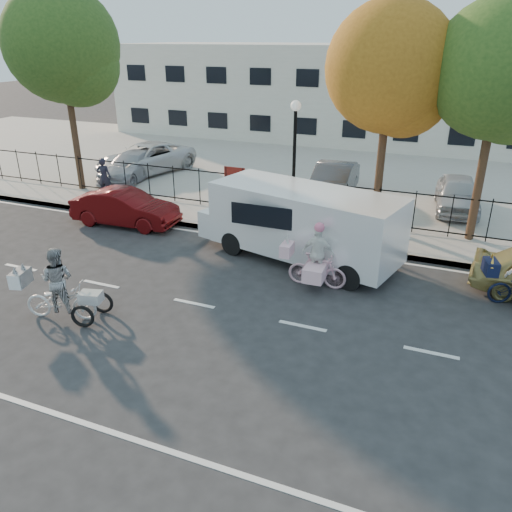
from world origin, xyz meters
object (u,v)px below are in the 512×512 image
at_px(lamppost, 295,141).
at_px(unicorn_bike, 316,263).
at_px(pedestrian, 104,177).
at_px(lot_car_c, 333,182).
at_px(zebra_trike, 60,292).
at_px(red_sedan, 125,208).
at_px(lot_car_d, 457,194).
at_px(lot_car_a, 132,166).
at_px(lot_car_b, 146,159).
at_px(white_van, 301,222).

xyz_separation_m(lamppost, unicorn_bike, (2.20, -4.61, -2.40)).
distance_m(pedestrian, lot_car_c, 9.76).
height_order(zebra_trike, pedestrian, zebra_trike).
height_order(zebra_trike, red_sedan, zebra_trike).
xyz_separation_m(lot_car_c, lot_car_d, (4.92, 0.30, -0.06)).
xyz_separation_m(lot_car_a, lot_car_b, (-0.01, 1.19, 0.10)).
bearing_deg(white_van, lot_car_c, 108.88).
bearing_deg(zebra_trike, lot_car_d, -50.76).
height_order(zebra_trike, white_van, white_van).
distance_m(lamppost, white_van, 3.73).
bearing_deg(lot_car_a, lamppost, -20.81).
bearing_deg(lot_car_d, lot_car_c, 178.83).
bearing_deg(lot_car_d, unicorn_bike, -117.43).
bearing_deg(white_van, pedestrian, 177.01).
bearing_deg(lot_car_d, lot_car_a, 178.52).
xyz_separation_m(lamppost, pedestrian, (-8.49, 0.00, -2.15)).
distance_m(unicorn_bike, lot_car_b, 14.10).
distance_m(white_van, red_sedan, 7.00).
bearing_deg(lot_car_a, lot_car_d, -0.70).
xyz_separation_m(pedestrian, lot_car_c, (9.20, 3.25, -0.09)).
relative_size(white_van, lot_car_c, 1.55).
bearing_deg(white_van, lamppost, 126.42).
bearing_deg(lamppost, pedestrian, 180.00).
distance_m(zebra_trike, lot_car_d, 15.06).
relative_size(red_sedan, lot_car_d, 1.02).
relative_size(red_sedan, lot_car_a, 0.93).
xyz_separation_m(lot_car_b, lot_car_d, (14.64, -0.39, -0.06)).
distance_m(red_sedan, lot_car_d, 12.83).
height_order(lot_car_c, lot_car_d, lot_car_c).
bearing_deg(pedestrian, unicorn_bike, 139.41).
bearing_deg(red_sedan, white_van, -97.81).
xyz_separation_m(red_sedan, lot_car_c, (6.44, 5.66, 0.21)).
relative_size(lamppost, lot_car_d, 1.10).
xyz_separation_m(lamppost, white_van, (1.23, -3.00, -1.85)).
relative_size(pedestrian, lot_car_a, 0.38).
bearing_deg(zebra_trike, unicorn_bike, -68.02).
distance_m(lamppost, red_sedan, 6.68).
relative_size(white_van, lot_car_a, 1.58).
height_order(white_van, red_sedan, white_van).
bearing_deg(lot_car_a, zebra_trike, -66.85).
relative_size(zebra_trike, lot_car_b, 0.42).
bearing_deg(lot_car_a, lot_car_b, 86.41).
xyz_separation_m(unicorn_bike, lot_car_a, (-11.20, 7.36, 0.07)).
height_order(pedestrian, lot_car_b, pedestrian).
height_order(unicorn_bike, lot_car_a, unicorn_bike).
xyz_separation_m(lamppost, zebra_trike, (-3.19, -8.66, -2.38)).
height_order(red_sedan, lot_car_b, lot_car_b).
bearing_deg(unicorn_bike, lot_car_d, -24.29).
bearing_deg(lot_car_c, zebra_trike, -110.21).
distance_m(white_van, lot_car_a, 11.74).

